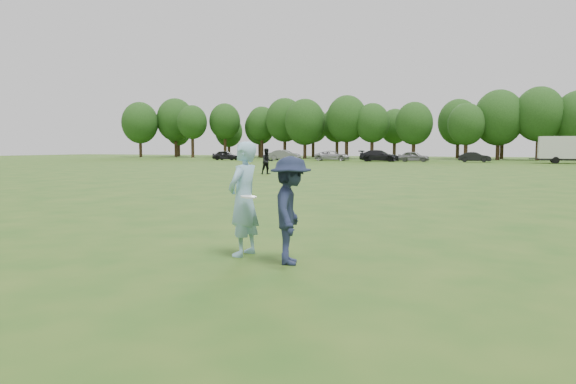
# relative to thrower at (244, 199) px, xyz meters

# --- Properties ---
(ground) EXTENTS (200.00, 200.00, 0.00)m
(ground) POSITION_rel_thrower_xyz_m (1.44, 0.37, -1.03)
(ground) COLOR #234F16
(ground) RESTS_ON ground
(thrower) EXTENTS (0.55, 0.79, 2.05)m
(thrower) POSITION_rel_thrower_xyz_m (0.00, 0.00, 0.00)
(thrower) COLOR #8FC0DD
(thrower) RESTS_ON ground
(defender) EXTENTS (1.00, 1.32, 1.81)m
(defender) POSITION_rel_thrower_xyz_m (1.03, -0.30, -0.12)
(defender) COLOR #1B233D
(defender) RESTS_ON ground
(player_far_a) EXTENTS (1.13, 1.13, 1.85)m
(player_far_a) POSITION_rel_thrower_xyz_m (-11.02, 25.24, -0.10)
(player_far_a) COLOR black
(player_far_a) RESTS_ON ground
(car_a) EXTENTS (4.15, 1.73, 1.41)m
(car_a) POSITION_rel_thrower_xyz_m (-33.14, 59.09, -0.32)
(car_a) COLOR black
(car_a) RESTS_ON ground
(car_b) EXTENTS (4.71, 1.96, 1.52)m
(car_b) POSITION_rel_thrower_xyz_m (-24.61, 61.23, -0.27)
(car_b) COLOR slate
(car_b) RESTS_ON ground
(car_c) EXTENTS (5.28, 2.94, 1.40)m
(car_c) POSITION_rel_thrower_xyz_m (-17.44, 61.73, -0.33)
(car_c) COLOR #ABAAAF
(car_c) RESTS_ON ground
(car_d) EXTENTS (5.37, 2.34, 1.54)m
(car_d) POSITION_rel_thrower_xyz_m (-10.41, 60.17, -0.26)
(car_d) COLOR black
(car_d) RESTS_ON ground
(car_e) EXTENTS (4.07, 1.70, 1.38)m
(car_e) POSITION_rel_thrower_xyz_m (-5.94, 60.54, -0.34)
(car_e) COLOR slate
(car_e) RESTS_ON ground
(car_f) EXTENTS (3.96, 1.39, 1.30)m
(car_f) POSITION_rel_thrower_xyz_m (1.58, 61.53, -0.38)
(car_f) COLOR black
(car_f) RESTS_ON ground
(disc_in_play) EXTENTS (0.29, 0.29, 0.05)m
(disc_in_play) POSITION_rel_thrower_xyz_m (0.24, -0.28, 0.07)
(disc_in_play) COLOR white
(disc_in_play) RESTS_ON ground
(cargo_trailer) EXTENTS (9.00, 2.75, 3.20)m
(cargo_trailer) POSITION_rel_thrower_xyz_m (12.75, 60.05, 0.75)
(cargo_trailer) COLOR silver
(cargo_trailer) RESTS_ON ground
(treeline) EXTENTS (130.35, 18.39, 11.74)m
(treeline) POSITION_rel_thrower_xyz_m (4.25, 77.27, 5.23)
(treeline) COLOR #332114
(treeline) RESTS_ON ground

